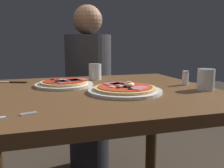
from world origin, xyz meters
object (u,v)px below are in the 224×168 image
water_glass_near (95,73)px  water_glass_far (206,81)px  fork (2,118)px  pizza_foreground (125,89)px  diner_person (89,95)px  knife (11,82)px  pizza_across_left (64,83)px  dining_table (95,118)px  salt_shaker (185,78)px

water_glass_near → water_glass_far: size_ratio=0.96×
water_glass_near → fork: (-0.40, -0.62, -0.03)m
pizza_foreground → diner_person: diner_person is taller
water_glass_far → knife: (-0.80, 0.45, -0.04)m
pizza_across_left → dining_table: bearing=-52.7°
pizza_foreground → pizza_across_left: pizza_foreground is taller
knife → salt_shaker: bearing=-21.6°
pizza_across_left → knife: 0.30m
water_glass_far → knife: 0.92m
knife → water_glass_near: bearing=-2.6°
fork → knife: size_ratio=0.84×
dining_table → diner_person: size_ratio=0.87×
pizza_foreground → water_glass_near: water_glass_near is taller
water_glass_far → knife: water_glass_far is taller
diner_person → salt_shaker: bearing=114.0°
pizza_foreground → knife: 0.61m
pizza_across_left → knife: bearing=144.0°
fork → salt_shaker: salt_shaker is taller
dining_table → water_glass_far: 0.49m
dining_table → water_glass_far: bearing=-15.8°
pizza_across_left → diner_person: bearing=68.1°
water_glass_far → fork: (-0.77, -0.19, -0.04)m
water_glass_near → pizza_across_left: bearing=-139.2°
water_glass_near → water_glass_far: bearing=-48.6°
salt_shaker → diner_person: (-0.32, 0.71, -0.20)m
knife → fork: bearing=-87.4°
pizza_foreground → pizza_across_left: (-0.21, 0.22, -0.00)m
salt_shaker → pizza_across_left: bearing=166.0°
pizza_foreground → water_glass_far: 0.35m
water_glass_near → fork: water_glass_near is taller
fork → water_glass_near: bearing=57.3°
water_glass_near → diner_person: diner_person is taller
knife → salt_shaker: size_ratio=2.77×
dining_table → fork: fork is taller
diner_person → water_glass_near: bearing=83.3°
water_glass_far → salt_shaker: water_glass_far is taller
pizza_foreground → diner_person: size_ratio=0.25×
knife → diner_person: (0.47, 0.40, -0.17)m
fork → water_glass_far: bearing=13.8°
water_glass_far → salt_shaker: bearing=94.9°
diner_person → dining_table: bearing=80.4°
pizza_foreground → fork: size_ratio=1.91×
diner_person → knife: bearing=39.9°
water_glass_far → salt_shaker: size_ratio=1.33×
dining_table → pizza_across_left: 0.22m
pizza_foreground → salt_shaker: size_ratio=4.43×
pizza_foreground → fork: bearing=-151.1°
fork → knife: knife is taller
pizza_across_left → fork: (-0.21, -0.46, -0.01)m
fork → salt_shaker: size_ratio=2.31×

